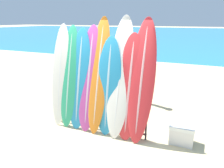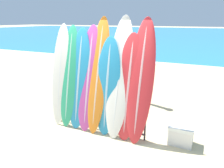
{
  "view_description": "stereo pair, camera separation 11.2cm",
  "coord_description": "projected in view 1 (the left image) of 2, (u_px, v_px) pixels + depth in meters",
  "views": [
    {
      "loc": [
        2.29,
        -3.82,
        2.51
      ],
      "look_at": [
        0.09,
        1.12,
        0.91
      ],
      "focal_mm": 35.0,
      "sensor_mm": 36.0,
      "label": 1
    },
    {
      "loc": [
        2.39,
        -3.77,
        2.51
      ],
      "look_at": [
        0.09,
        1.12,
        0.91
      ],
      "focal_mm": 35.0,
      "sensor_mm": 36.0,
      "label": 2
    }
  ],
  "objects": [
    {
      "name": "surfboard_slot_7",
      "position": [
        129.0,
        87.0,
        4.61
      ],
      "size": [
        0.59,
        0.57,
        2.26
      ],
      "color": "red",
      "rests_on": "ground_plane"
    },
    {
      "name": "surfboard_rack",
      "position": [
        98.0,
        111.0,
        5.06
      ],
      "size": [
        2.35,
        0.04,
        0.89
      ],
      "color": "#28282D",
      "rests_on": "ground_plane"
    },
    {
      "name": "surfboard_slot_5",
      "position": [
        108.0,
        87.0,
        4.8
      ],
      "size": [
        0.59,
        0.46,
        2.18
      ],
      "color": "teal",
      "rests_on": "ground_plane"
    },
    {
      "name": "person_mid_beach",
      "position": [
        100.0,
        66.0,
        8.15
      ],
      "size": [
        0.2,
        0.25,
        1.52
      ],
      "rotation": [
        0.0,
        0.0,
        1.35
      ],
      "color": "beige",
      "rests_on": "ground_plane"
    },
    {
      "name": "surfboard_slot_3",
      "position": [
        89.0,
        79.0,
        4.99
      ],
      "size": [
        0.56,
        0.63,
        2.41
      ],
      "color": "#B23D8E",
      "rests_on": "ground_plane"
    },
    {
      "name": "ground_plane",
      "position": [
        88.0,
        135.0,
        4.95
      ],
      "size": [
        160.0,
        160.0,
        0.0
      ],
      "primitive_type": "plane",
      "color": "beige"
    },
    {
      "name": "surfboard_slot_2",
      "position": [
        79.0,
        79.0,
        5.08
      ],
      "size": [
        0.59,
        0.56,
        2.34
      ],
      "color": "teal",
      "rests_on": "ground_plane"
    },
    {
      "name": "ocean_water",
      "position": [
        197.0,
        34.0,
        38.52
      ],
      "size": [
        120.0,
        60.0,
        0.01
      ],
      "color": "teal",
      "rests_on": "ground_plane"
    },
    {
      "name": "surfboard_slot_1",
      "position": [
        69.0,
        77.0,
        5.18
      ],
      "size": [
        0.49,
        0.62,
        2.4
      ],
      "color": "#289E70",
      "rests_on": "ground_plane"
    },
    {
      "name": "surfboard_slot_6",
      "position": [
        120.0,
        77.0,
        4.7
      ],
      "size": [
        0.56,
        0.75,
        2.62
      ],
      "color": "silver",
      "rests_on": "ground_plane"
    },
    {
      "name": "cooler_box",
      "position": [
        182.0,
        134.0,
        4.57
      ],
      "size": [
        0.5,
        0.38,
        0.41
      ],
      "color": "silver",
      "rests_on": "ground_plane"
    },
    {
      "name": "surfboard_slot_8",
      "position": [
        142.0,
        81.0,
        4.5
      ],
      "size": [
        0.55,
        0.73,
        2.58
      ],
      "color": "red",
      "rests_on": "ground_plane"
    },
    {
      "name": "surfboard_slot_0",
      "position": [
        61.0,
        75.0,
        5.28
      ],
      "size": [
        0.5,
        0.57,
        2.43
      ],
      "color": "silver",
      "rests_on": "ground_plane"
    },
    {
      "name": "person_near_water",
      "position": [
        146.0,
        75.0,
        6.62
      ],
      "size": [
        0.27,
        0.22,
        1.61
      ],
      "rotation": [
        0.0,
        0.0,
        2.83
      ],
      "color": "tan",
      "rests_on": "ground_plane"
    },
    {
      "name": "surfboard_slot_4",
      "position": [
        99.0,
        76.0,
        4.89
      ],
      "size": [
        0.49,
        0.73,
        2.6
      ],
      "color": "orange",
      "rests_on": "ground_plane"
    }
  ]
}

